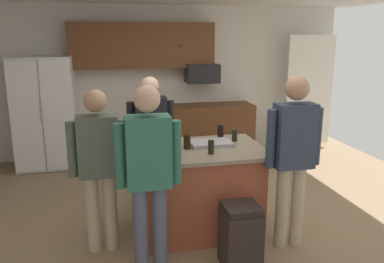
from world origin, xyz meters
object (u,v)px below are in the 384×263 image
(kitchen_island, at_px, (198,189))
(person_host_foreground, at_px, (293,151))
(glass_short_whisky, at_px, (187,142))
(tumbler_amber, at_px, (211,147))
(glass_dark_ale, at_px, (221,132))
(serving_tray, at_px, (211,143))
(microwave_over_range, at_px, (202,73))
(person_elder_center, at_px, (149,169))
(person_guest_by_door, at_px, (151,133))
(glass_pilsner, at_px, (167,150))
(refrigerator, at_px, (45,113))
(glass_stout_tall, at_px, (235,135))
(mug_blue_stoneware, at_px, (154,140))
(person_guest_left, at_px, (99,161))
(trash_bin, at_px, (240,236))

(kitchen_island, distance_m, person_host_foreground, 1.11)
(glass_short_whisky, bearing_deg, kitchen_island, -5.62)
(tumbler_amber, bearing_deg, glass_dark_ale, 64.20)
(glass_short_whisky, relative_size, serving_tray, 0.33)
(microwave_over_range, height_order, glass_short_whisky, microwave_over_range)
(person_host_foreground, relative_size, person_elder_center, 1.01)
(microwave_over_range, relative_size, glass_dark_ale, 3.40)
(person_host_foreground, xyz_separation_m, tumbler_amber, (-0.75, 0.28, 0.01))
(person_guest_by_door, xyz_separation_m, glass_pilsner, (0.04, -1.00, 0.08))
(glass_short_whisky, bearing_deg, refrigerator, 123.74)
(refrigerator, relative_size, tumbler_amber, 12.63)
(glass_dark_ale, height_order, tumbler_amber, glass_dark_ale)
(glass_stout_tall, height_order, tumbler_amber, tumbler_amber)
(glass_pilsner, distance_m, tumbler_amber, 0.45)
(refrigerator, bearing_deg, tumbler_amber, -55.73)
(microwave_over_range, height_order, tumbler_amber, microwave_over_range)
(mug_blue_stoneware, bearing_deg, person_guest_by_door, 86.66)
(serving_tray, bearing_deg, tumbler_amber, -104.59)
(glass_pilsner, xyz_separation_m, glass_stout_tall, (0.83, 0.42, -0.00))
(mug_blue_stoneware, xyz_separation_m, serving_tray, (0.60, -0.13, -0.03))
(person_guest_by_door, xyz_separation_m, glass_dark_ale, (0.75, -0.45, 0.09))
(person_elder_center, xyz_separation_m, person_guest_left, (-0.42, 0.50, -0.06))
(refrigerator, xyz_separation_m, person_guest_by_door, (1.47, -1.87, 0.05))
(glass_short_whisky, xyz_separation_m, serving_tray, (0.28, 0.07, -0.05))
(kitchen_island, relative_size, person_host_foreground, 0.81)
(person_elder_center, relative_size, glass_pilsner, 11.60)
(mug_blue_stoneware, bearing_deg, glass_stout_tall, -1.95)
(glass_short_whisky, relative_size, glass_pilsner, 0.98)
(microwave_over_range, height_order, kitchen_island, microwave_over_range)
(glass_pilsner, xyz_separation_m, mug_blue_stoneware, (-0.07, 0.45, -0.02))
(refrigerator, relative_size, person_host_foreground, 1.03)
(person_host_foreground, height_order, trash_bin, person_host_foreground)
(person_host_foreground, distance_m, glass_short_whisky, 1.08)
(glass_pilsner, bearing_deg, person_guest_left, 175.74)
(person_elder_center, bearing_deg, glass_pilsner, 14.21)
(glass_stout_tall, distance_m, trash_bin, 1.21)
(tumbler_amber, distance_m, serving_tray, 0.32)
(glass_short_whisky, bearing_deg, glass_dark_ale, 33.73)
(person_guest_by_door, bearing_deg, microwave_over_range, 122.41)
(person_elder_center, distance_m, glass_pilsner, 0.50)
(kitchen_island, bearing_deg, glass_short_whisky, 174.38)
(glass_pilsner, bearing_deg, serving_tray, 31.09)
(refrigerator, height_order, tumbler_amber, refrigerator)
(person_elder_center, relative_size, mug_blue_stoneware, 12.83)
(glass_dark_ale, bearing_deg, person_elder_center, -133.19)
(person_guest_by_door, xyz_separation_m, person_guest_left, (-0.61, -0.95, -0.00))
(glass_dark_ale, height_order, mug_blue_stoneware, glass_dark_ale)
(person_host_foreground, bearing_deg, glass_dark_ale, -27.79)
(tumbler_amber, bearing_deg, person_elder_center, -145.86)
(refrigerator, relative_size, person_elder_center, 1.04)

